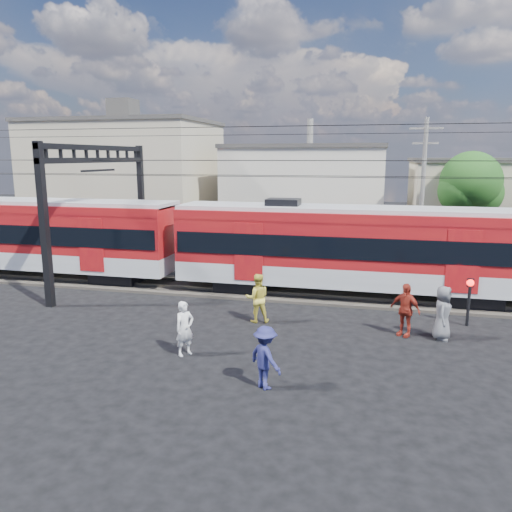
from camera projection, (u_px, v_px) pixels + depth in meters
The scene contains 16 objects.
ground at pixel (256, 359), 15.96m from camera, with size 120.00×120.00×0.00m, color black.
track_bed at pixel (296, 292), 23.58m from camera, with size 70.00×3.40×0.12m, color #2D2823.
rail_near at pixel (293, 294), 22.84m from camera, with size 70.00×0.12×0.12m, color #59544C.
rail_far at pixel (298, 286), 24.27m from camera, with size 70.00×0.12×0.12m, color #59544C.
commuter_train at pixel (357, 246), 22.48m from camera, with size 50.30×3.08×4.17m.
catenary at pixel (124, 182), 24.58m from camera, with size 70.00×9.30×7.52m.
building_west at pixel (127, 178), 41.85m from camera, with size 14.28×10.20×9.30m.
building_midwest at pixel (309, 190), 41.45m from camera, with size 12.24×12.24×7.30m.
utility_pole_mid at pixel (422, 190), 28.00m from camera, with size 1.80×0.24×8.50m.
tree_near at pixel (473, 185), 30.18m from camera, with size 3.82×3.64×6.72m.
pedestrian_a at pixel (185, 328), 16.16m from camera, with size 0.66×0.43×1.80m, color silver.
pedestrian_b at pixel (257, 298), 19.41m from camera, with size 0.94×0.73×1.93m, color gold.
pedestrian_c at pixel (265, 357), 13.81m from camera, with size 1.17×0.67×1.80m, color navy.
pedestrian_d at pixel (405, 310), 17.89m from camera, with size 1.14×0.48×1.95m, color maroon.
pedestrian_e at pixel (443, 313), 17.53m from camera, with size 0.95×0.62×1.94m, color #505156.
crossing_signal at pixel (469, 293), 18.86m from camera, with size 0.27×0.27×1.87m.
Camera 1 is at (3.53, -14.59, 6.36)m, focal length 35.00 mm.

